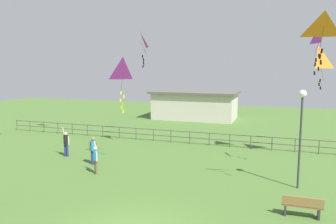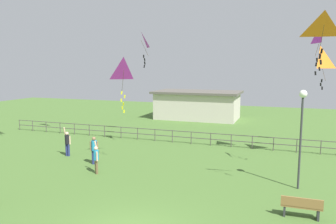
{
  "view_description": "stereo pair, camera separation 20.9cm",
  "coord_description": "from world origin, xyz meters",
  "px_view_note": "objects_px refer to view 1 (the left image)",
  "views": [
    {
      "loc": [
        4.58,
        -9.35,
        5.75
      ],
      "look_at": [
        -0.73,
        5.99,
        3.51
      ],
      "focal_mm": 35.25,
      "sensor_mm": 36.0,
      "label": 1
    },
    {
      "loc": [
        4.77,
        -9.28,
        5.75
      ],
      "look_at": [
        -0.73,
        5.99,
        3.51
      ],
      "focal_mm": 35.25,
      "sensor_mm": 36.0,
      "label": 2
    }
  ],
  "objects_px": {
    "kite_6": "(322,34)",
    "park_bench": "(302,206)",
    "person_1": "(66,142)",
    "kite_5": "(324,26)",
    "person_2": "(93,149)",
    "kite_3": "(140,42)",
    "kite_4": "(123,72)",
    "person_0": "(96,158)",
    "kite_0": "(318,59)",
    "lamppost": "(301,118)"
  },
  "relations": [
    {
      "from": "kite_6",
      "to": "park_bench",
      "type": "bearing_deg",
      "value": -98.77
    },
    {
      "from": "person_1",
      "to": "kite_5",
      "type": "distance_m",
      "value": 16.03
    },
    {
      "from": "park_bench",
      "to": "person_2",
      "type": "bearing_deg",
      "value": 163.21
    },
    {
      "from": "park_bench",
      "to": "kite_3",
      "type": "height_order",
      "value": "kite_3"
    },
    {
      "from": "kite_4",
      "to": "kite_5",
      "type": "height_order",
      "value": "kite_5"
    },
    {
      "from": "person_0",
      "to": "kite_3",
      "type": "xyz_separation_m",
      "value": [
        0.32,
        5.34,
        6.49
      ]
    },
    {
      "from": "person_0",
      "to": "kite_4",
      "type": "height_order",
      "value": "kite_4"
    },
    {
      "from": "park_bench",
      "to": "kite_6",
      "type": "xyz_separation_m",
      "value": [
        0.81,
        5.28,
        6.91
      ]
    },
    {
      "from": "person_1",
      "to": "kite_0",
      "type": "distance_m",
      "value": 16.42
    },
    {
      "from": "lamppost",
      "to": "person_0",
      "type": "height_order",
      "value": "lamppost"
    },
    {
      "from": "park_bench",
      "to": "kite_0",
      "type": "height_order",
      "value": "kite_0"
    },
    {
      "from": "lamppost",
      "to": "kite_3",
      "type": "distance_m",
      "value": 11.4
    },
    {
      "from": "kite_0",
      "to": "kite_4",
      "type": "distance_m",
      "value": 11.61
    },
    {
      "from": "kite_0",
      "to": "kite_3",
      "type": "xyz_separation_m",
      "value": [
        -10.94,
        -1.49,
        1.18
      ]
    },
    {
      "from": "person_1",
      "to": "kite_0",
      "type": "xyz_separation_m",
      "value": [
        14.92,
        4.39,
        5.26
      ]
    },
    {
      "from": "person_1",
      "to": "kite_5",
      "type": "relative_size",
      "value": 0.93
    },
    {
      "from": "person_1",
      "to": "person_0",
      "type": "bearing_deg",
      "value": -33.61
    },
    {
      "from": "person_0",
      "to": "person_1",
      "type": "distance_m",
      "value": 4.41
    },
    {
      "from": "park_bench",
      "to": "person_0",
      "type": "height_order",
      "value": "person_0"
    },
    {
      "from": "kite_5",
      "to": "kite_6",
      "type": "distance_m",
      "value": 3.95
    },
    {
      "from": "park_bench",
      "to": "kite_5",
      "type": "xyz_separation_m",
      "value": [
        0.51,
        1.34,
        6.84
      ]
    },
    {
      "from": "person_1",
      "to": "kite_6",
      "type": "relative_size",
      "value": 0.67
    },
    {
      "from": "lamppost",
      "to": "person_1",
      "type": "xyz_separation_m",
      "value": [
        -13.87,
        1.13,
        -2.45
      ]
    },
    {
      "from": "kite_0",
      "to": "kite_5",
      "type": "bearing_deg",
      "value": -94.04
    },
    {
      "from": "person_1",
      "to": "person_2",
      "type": "relative_size",
      "value": 1.13
    },
    {
      "from": "person_0",
      "to": "person_2",
      "type": "bearing_deg",
      "value": 125.69
    },
    {
      "from": "person_0",
      "to": "kite_0",
      "type": "xyz_separation_m",
      "value": [
        11.25,
        6.83,
        5.31
      ]
    },
    {
      "from": "kite_3",
      "to": "person_1",
      "type": "bearing_deg",
      "value": -143.99
    },
    {
      "from": "park_bench",
      "to": "kite_3",
      "type": "bearing_deg",
      "value": 143.7
    },
    {
      "from": "lamppost",
      "to": "kite_5",
      "type": "xyz_separation_m",
      "value": [
        0.52,
        -1.91,
        3.92
      ]
    },
    {
      "from": "kite_5",
      "to": "person_2",
      "type": "bearing_deg",
      "value": 170.05
    },
    {
      "from": "park_bench",
      "to": "person_0",
      "type": "xyz_separation_m",
      "value": [
        -10.22,
        1.94,
        0.43
      ]
    },
    {
      "from": "lamppost",
      "to": "kite_6",
      "type": "bearing_deg",
      "value": 67.77
    },
    {
      "from": "park_bench",
      "to": "kite_5",
      "type": "bearing_deg",
      "value": 69.14
    },
    {
      "from": "person_2",
      "to": "kite_5",
      "type": "bearing_deg",
      "value": -9.95
    },
    {
      "from": "park_bench",
      "to": "kite_0",
      "type": "bearing_deg",
      "value": 83.27
    },
    {
      "from": "kite_3",
      "to": "kite_6",
      "type": "distance_m",
      "value": 10.9
    },
    {
      "from": "person_2",
      "to": "lamppost",
      "type": "bearing_deg",
      "value": -0.79
    },
    {
      "from": "lamppost",
      "to": "person_1",
      "type": "distance_m",
      "value": 14.13
    },
    {
      "from": "kite_4",
      "to": "park_bench",
      "type": "bearing_deg",
      "value": -22.47
    },
    {
      "from": "lamppost",
      "to": "kite_4",
      "type": "distance_m",
      "value": 9.73
    },
    {
      "from": "kite_4",
      "to": "person_1",
      "type": "bearing_deg",
      "value": 174.17
    },
    {
      "from": "kite_3",
      "to": "kite_4",
      "type": "height_order",
      "value": "kite_3"
    },
    {
      "from": "person_1",
      "to": "kite_6",
      "type": "bearing_deg",
      "value": 3.5
    },
    {
      "from": "person_2",
      "to": "kite_3",
      "type": "bearing_deg",
      "value": 70.51
    },
    {
      "from": "lamppost",
      "to": "kite_0",
      "type": "bearing_deg",
      "value": 79.23
    },
    {
      "from": "person_1",
      "to": "person_2",
      "type": "height_order",
      "value": "person_1"
    },
    {
      "from": "person_2",
      "to": "kite_0",
      "type": "distance_m",
      "value": 14.41
    },
    {
      "from": "park_bench",
      "to": "person_2",
      "type": "xyz_separation_m",
      "value": [
        -11.27,
        3.4,
        0.49
      ]
    },
    {
      "from": "kite_5",
      "to": "kite_6",
      "type": "xyz_separation_m",
      "value": [
        0.3,
        3.94,
        0.07
      ]
    }
  ]
}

